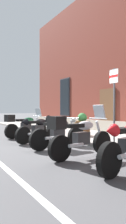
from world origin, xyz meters
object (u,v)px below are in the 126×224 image
Objects in this scene: motorcycle_black_naked at (59,133)px; parking_sign at (114,95)px; motorcycle_green_touring at (25,125)px; motorcycle_silver_touring at (80,136)px; barrel_planter at (82,126)px; motorcycle_black_sport at (40,128)px.

motorcycle_black_naked is 2.14m from parking_sign.
motorcycle_silver_touring is at bearing -2.38° from motorcycle_green_touring.
parking_sign is 2.51× the size of barrel_planter.
motorcycle_green_touring is 2.21× the size of barrel_planter.
parking_sign reaches higher than barrel_planter.
motorcycle_green_touring is at bearing -178.03° from motorcycle_black_sport.
motorcycle_green_touring reaches higher than motorcycle_black_naked.
motorcycle_green_touring is 3.11m from motorcycle_black_naked.
motorcycle_green_touring is 1.00× the size of motorcycle_silver_touring.
barrel_planter is at bearing 90.35° from motorcycle_black_sport.
motorcycle_silver_touring is at bearing -71.00° from parking_sign.
parking_sign is at bearing 109.00° from motorcycle_silver_touring.
motorcycle_black_sport is 1.97m from barrel_planter.
motorcycle_green_touring is at bearing -179.33° from motorcycle_black_naked.
barrel_planter is (-2.38, 0.44, -1.18)m from parking_sign.
motorcycle_silver_touring is (1.46, -0.23, 0.08)m from motorcycle_black_naked.
motorcycle_silver_touring is 0.88× the size of parking_sign.
parking_sign is at bearing 21.78° from motorcycle_green_touring.
parking_sign is at bearing 32.81° from motorcycle_black_sport.
parking_sign is at bearing 61.15° from motorcycle_black_naked.
motorcycle_black_sport is at bearing 179.31° from motorcycle_black_naked.
motorcycle_silver_touring reaches higher than motorcycle_black_sport.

